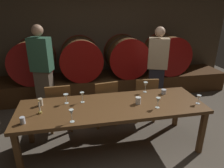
{
  "coord_description": "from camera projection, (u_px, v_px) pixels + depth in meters",
  "views": [
    {
      "loc": [
        -0.75,
        -2.21,
        2.1
      ],
      "look_at": [
        -0.18,
        0.62,
        0.97
      ],
      "focal_mm": 32.42,
      "sensor_mm": 36.0,
      "label": 1
    }
  ],
  "objects": [
    {
      "name": "cup_far_right",
      "position": [
        164.0,
        92.0,
        3.3
      ],
      "size": [
        0.08,
        0.08,
        0.08
      ],
      "primitive_type": "cylinder",
      "color": "silver",
      "rests_on": "dining_table"
    },
    {
      "name": "ground_plane",
      "position": [
        132.0,
        161.0,
        2.92
      ],
      "size": [
        8.87,
        8.87,
        0.0
      ],
      "primitive_type": "plane",
      "color": "brown"
    },
    {
      "name": "cup_center_left",
      "position": [
        40.0,
        102.0,
        2.91
      ],
      "size": [
        0.06,
        0.06,
        0.11
      ],
      "primitive_type": "cylinder",
      "color": "beige",
      "rests_on": "dining_table"
    },
    {
      "name": "chair_right",
      "position": [
        145.0,
        97.0,
        3.78
      ],
      "size": [
        0.45,
        0.45,
        0.88
      ],
      "rotation": [
        0.0,
        0.0,
        3.02
      ],
      "color": "brown",
      "rests_on": "ground"
    },
    {
      "name": "wine_glass_center_right",
      "position": [
        158.0,
        101.0,
        2.83
      ],
      "size": [
        0.06,
        0.06,
        0.16
      ],
      "color": "silver",
      "rests_on": "dining_table"
    },
    {
      "name": "cup_far_left",
      "position": [
        23.0,
        120.0,
        2.47
      ],
      "size": [
        0.06,
        0.06,
        0.09
      ],
      "primitive_type": "cylinder",
      "color": "silver",
      "rests_on": "dining_table"
    },
    {
      "name": "chair_center",
      "position": [
        105.0,
        101.0,
        3.63
      ],
      "size": [
        0.45,
        0.45,
        0.88
      ],
      "rotation": [
        0.0,
        0.0,
        3.29
      ],
      "color": "brown",
      "rests_on": "ground"
    },
    {
      "name": "dining_table",
      "position": [
        112.0,
        109.0,
        2.96
      ],
      "size": [
        2.69,
        0.88,
        0.74
      ],
      "color": "brown",
      "rests_on": "ground"
    },
    {
      "name": "wine_glass_right",
      "position": [
        145.0,
        85.0,
        3.34
      ],
      "size": [
        0.07,
        0.07,
        0.18
      ],
      "color": "silver",
      "rests_on": "dining_table"
    },
    {
      "name": "wine_barrel_center_right",
      "position": [
        126.0,
        56.0,
        4.92
      ],
      "size": [
        0.95,
        0.86,
        0.95
      ],
      "color": "#513319",
      "rests_on": "barrel_shelf"
    },
    {
      "name": "wine_barrel_far_right",
      "position": [
        166.0,
        54.0,
        5.11
      ],
      "size": [
        0.95,
        0.86,
        0.95
      ],
      "color": "brown",
      "rests_on": "barrel_shelf"
    },
    {
      "name": "candle_center",
      "position": [
        40.0,
        110.0,
        2.7
      ],
      "size": [
        0.05,
        0.05,
        0.2
      ],
      "color": "olive",
      "rests_on": "dining_table"
    },
    {
      "name": "wine_barrel_far_left",
      "position": [
        33.0,
        60.0,
        4.52
      ],
      "size": [
        0.95,
        0.86,
        0.95
      ],
      "color": "brown",
      "rests_on": "barrel_shelf"
    },
    {
      "name": "wine_glass_far_left",
      "position": [
        66.0,
        97.0,
        2.96
      ],
      "size": [
        0.07,
        0.07,
        0.15
      ],
      "color": "silver",
      "rests_on": "dining_table"
    },
    {
      "name": "guest_left",
      "position": [
        43.0,
        71.0,
        3.85
      ],
      "size": [
        0.44,
        0.35,
        1.78
      ],
      "rotation": [
        0.0,
        0.0,
        2.8
      ],
      "color": "brown",
      "rests_on": "ground"
    },
    {
      "name": "cup_center_right",
      "position": [
        138.0,
        100.0,
        2.97
      ],
      "size": [
        0.08,
        0.08,
        0.1
      ],
      "primitive_type": "cylinder",
      "color": "white",
      "rests_on": "dining_table"
    },
    {
      "name": "wine_glass_center_left",
      "position": [
        82.0,
        95.0,
        2.99
      ],
      "size": [
        0.06,
        0.06,
        0.16
      ],
      "color": "silver",
      "rests_on": "dining_table"
    },
    {
      "name": "wine_glass_left",
      "position": [
        71.0,
        113.0,
        2.48
      ],
      "size": [
        0.06,
        0.06,
        0.17
      ],
      "color": "silver",
      "rests_on": "dining_table"
    },
    {
      "name": "barrel_shelf",
      "position": [
        104.0,
        84.0,
        5.07
      ],
      "size": [
        6.14,
        0.9,
        0.47
      ],
      "primitive_type": "cube",
      "color": "#4C2D16",
      "rests_on": "ground"
    },
    {
      "name": "chair_left",
      "position": [
        60.0,
        105.0,
        3.48
      ],
      "size": [
        0.41,
        0.41,
        0.88
      ],
      "rotation": [
        0.0,
        0.0,
        3.16
      ],
      "color": "brown",
      "rests_on": "ground"
    },
    {
      "name": "wine_glass_far_right",
      "position": [
        199.0,
        98.0,
        2.96
      ],
      "size": [
        0.06,
        0.06,
        0.13
      ],
      "color": "white",
      "rests_on": "dining_table"
    },
    {
      "name": "back_wall",
      "position": [
        100.0,
        39.0,
        5.19
      ],
      "size": [
        6.82,
        0.24,
        2.57
      ],
      "primitive_type": "cube",
      "color": "brown",
      "rests_on": "ground"
    },
    {
      "name": "wine_barrel_center_left",
      "position": [
        81.0,
        58.0,
        4.72
      ],
      "size": [
        0.95,
        0.86,
        0.95
      ],
      "color": "#513319",
      "rests_on": "barrel_shelf"
    },
    {
      "name": "guest_right",
      "position": [
        157.0,
        70.0,
        4.07
      ],
      "size": [
        0.44,
        0.36,
        1.72
      ],
      "rotation": [
        0.0,
        0.0,
        2.78
      ],
      "color": "black",
      "rests_on": "ground"
    }
  ]
}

